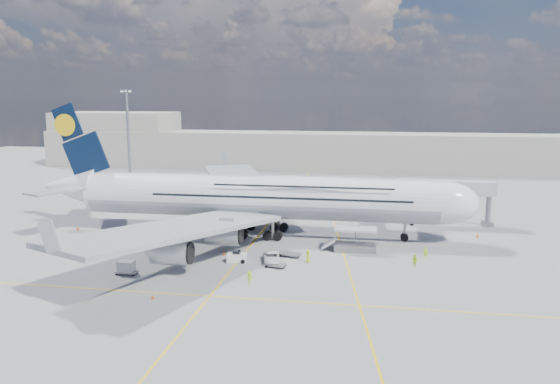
% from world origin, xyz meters
% --- Properties ---
extents(ground, '(300.00, 300.00, 0.00)m').
position_xyz_m(ground, '(0.00, 0.00, 0.00)').
color(ground, gray).
rests_on(ground, ground).
extents(taxi_line_main, '(0.25, 220.00, 0.01)m').
position_xyz_m(taxi_line_main, '(0.00, 0.00, 0.01)').
color(taxi_line_main, yellow).
rests_on(taxi_line_main, ground).
extents(taxi_line_cross, '(120.00, 0.25, 0.01)m').
position_xyz_m(taxi_line_cross, '(0.00, -20.00, 0.01)').
color(taxi_line_cross, yellow).
rests_on(taxi_line_cross, ground).
extents(taxi_line_diag, '(14.16, 99.06, 0.01)m').
position_xyz_m(taxi_line_diag, '(14.00, 10.00, 0.01)').
color(taxi_line_diag, yellow).
rests_on(taxi_line_diag, ground).
extents(airliner, '(77.26, 79.15, 23.71)m').
position_xyz_m(airliner, '(0.26, 10.00, 6.87)').
color(airliner, white).
rests_on(airliner, ground).
extents(jet_bridge, '(18.80, 12.10, 8.50)m').
position_xyz_m(jet_bridge, '(29.81, 20.94, 6.85)').
color(jet_bridge, '#B7B7BC').
rests_on(jet_bridge, ground).
extents(cargo_loader, '(8.53, 3.20, 3.67)m').
position_xyz_m(cargo_loader, '(16.82, 2.89, 1.25)').
color(cargo_loader, silver).
rests_on(cargo_loader, ground).
extents(light_mast, '(3.00, 0.70, 25.50)m').
position_xyz_m(light_mast, '(-40.00, 45.00, 13.21)').
color(light_mast, gray).
rests_on(light_mast, ground).
extents(terminal, '(180.00, 16.00, 12.00)m').
position_xyz_m(terminal, '(0.00, 95.00, 6.00)').
color(terminal, '#B2AD9E').
rests_on(terminal, ground).
extents(hangar, '(40.00, 22.00, 18.00)m').
position_xyz_m(hangar, '(-70.00, 100.00, 9.00)').
color(hangar, '#B2AD9E').
rests_on(hangar, ground).
extents(tree_line, '(160.00, 6.00, 8.00)m').
position_xyz_m(tree_line, '(40.00, 140.00, 4.00)').
color(tree_line, '#193814').
rests_on(tree_line, ground).
extents(dolly_row_a, '(2.75, 1.59, 0.39)m').
position_xyz_m(dolly_row_a, '(-21.33, -7.09, 0.30)').
color(dolly_row_a, gray).
rests_on(dolly_row_a, ground).
extents(dolly_row_b, '(3.01, 1.61, 1.90)m').
position_xyz_m(dolly_row_b, '(-18.19, -1.60, 1.02)').
color(dolly_row_b, gray).
rests_on(dolly_row_b, ground).
extents(dolly_row_c, '(3.05, 1.77, 1.87)m').
position_xyz_m(dolly_row_c, '(-13.69, -13.92, 1.01)').
color(dolly_row_c, gray).
rests_on(dolly_row_c, ground).
extents(dolly_back, '(3.21, 2.50, 1.80)m').
position_xyz_m(dolly_back, '(-15.86, -2.18, 0.97)').
color(dolly_back, gray).
rests_on(dolly_back, ground).
extents(dolly_nose_far, '(3.67, 2.63, 0.48)m').
position_xyz_m(dolly_nose_far, '(7.20, -2.00, 0.38)').
color(dolly_nose_far, gray).
rests_on(dolly_nose_far, ground).
extents(dolly_nose_near, '(3.29, 2.33, 0.44)m').
position_xyz_m(dolly_nose_near, '(5.96, -7.44, 0.34)').
color(dolly_nose_near, gray).
rests_on(dolly_nose_near, ground).
extents(baggage_tug, '(2.91, 1.49, 1.77)m').
position_xyz_m(baggage_tug, '(0.00, -6.15, 0.78)').
color(baggage_tug, white).
rests_on(baggage_tug, ground).
extents(catering_truck_inner, '(6.96, 4.12, 3.88)m').
position_xyz_m(catering_truck_inner, '(-15.75, 27.92, 1.83)').
color(catering_truck_inner, gray).
rests_on(catering_truck_inner, ground).
extents(catering_truck_outer, '(7.22, 3.78, 4.10)m').
position_xyz_m(catering_truck_outer, '(-15.89, 36.84, 1.90)').
color(catering_truck_outer, gray).
rests_on(catering_truck_outer, ground).
extents(service_van, '(3.54, 5.53, 1.42)m').
position_xyz_m(service_van, '(5.09, -5.31, 0.71)').
color(service_van, silver).
rests_on(service_van, ground).
extents(crew_nose, '(0.71, 0.55, 1.73)m').
position_xyz_m(crew_nose, '(27.60, 0.58, 0.86)').
color(crew_nose, '#B7EB18').
rests_on(crew_nose, ground).
extents(crew_loader, '(1.17, 1.09, 1.92)m').
position_xyz_m(crew_loader, '(25.65, -4.26, 0.96)').
color(crew_loader, '#B6EE19').
rests_on(crew_loader, ground).
extents(crew_wing, '(0.99, 1.22, 1.94)m').
position_xyz_m(crew_wing, '(-9.41, -7.83, 0.97)').
color(crew_wing, '#B7FF1A').
rests_on(crew_wing, ground).
extents(crew_van, '(1.00, 1.14, 1.96)m').
position_xyz_m(crew_van, '(10.34, -4.60, 0.98)').
color(crew_van, '#D8FC1A').
rests_on(crew_van, ground).
extents(crew_tug, '(1.29, 0.91, 1.82)m').
position_xyz_m(crew_tug, '(3.93, -15.22, 0.91)').
color(crew_tug, '#AFEF19').
rests_on(crew_tug, ground).
extents(cone_nose, '(0.49, 0.49, 0.63)m').
position_xyz_m(cone_nose, '(37.64, 14.59, 0.30)').
color(cone_nose, '#E0460B').
rests_on(cone_nose, ground).
extents(cone_wing_left_inner, '(0.49, 0.49, 0.62)m').
position_xyz_m(cone_wing_left_inner, '(-10.47, 28.84, 0.30)').
color(cone_wing_left_inner, '#E0460B').
rests_on(cone_wing_left_inner, ground).
extents(cone_wing_left_outer, '(0.44, 0.44, 0.56)m').
position_xyz_m(cone_wing_left_outer, '(-13.20, 35.70, 0.27)').
color(cone_wing_left_outer, '#E0460B').
rests_on(cone_wing_left_outer, ground).
extents(cone_wing_right_inner, '(0.42, 0.42, 0.54)m').
position_xyz_m(cone_wing_right_inner, '(-2.84, -3.01, 0.26)').
color(cone_wing_right_inner, '#E0460B').
rests_on(cone_wing_right_inner, ground).
extents(cone_wing_right_outer, '(0.42, 0.42, 0.53)m').
position_xyz_m(cone_wing_right_outer, '(-6.55, -21.98, 0.26)').
color(cone_wing_right_outer, '#E0460B').
rests_on(cone_wing_right_outer, ground).
extents(cone_tail, '(0.51, 0.51, 0.64)m').
position_xyz_m(cone_tail, '(-33.36, 7.92, 0.31)').
color(cone_tail, '#E0460B').
rests_on(cone_tail, ground).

